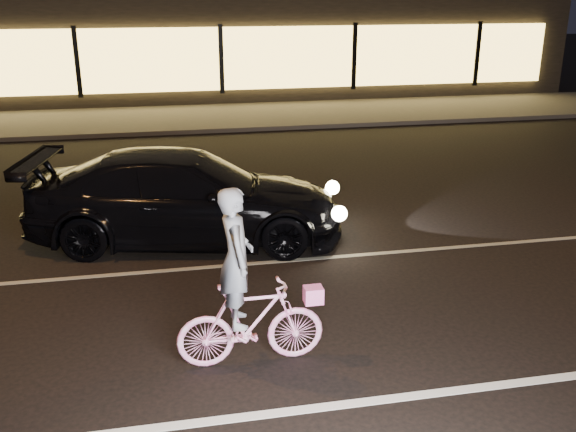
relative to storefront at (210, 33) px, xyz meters
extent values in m
plane|color=black|center=(0.00, -18.97, -2.15)|extent=(90.00, 90.00, 0.00)
cube|color=silver|center=(0.00, -20.47, -2.14)|extent=(60.00, 0.12, 0.01)
cube|color=gray|center=(0.00, -16.97, -2.14)|extent=(60.00, 0.10, 0.01)
cube|color=#383533|center=(0.00, -5.97, -2.09)|extent=(30.00, 4.00, 0.12)
cube|color=black|center=(0.00, 0.03, -0.15)|extent=(25.00, 8.00, 4.00)
cube|color=#EDBE53|center=(0.00, -4.07, -0.55)|extent=(23.00, 0.15, 2.00)
cube|color=black|center=(-4.50, -4.15, -0.55)|extent=(0.15, 0.08, 2.20)
cube|color=black|center=(0.00, -4.15, -0.55)|extent=(0.15, 0.08, 2.20)
cube|color=black|center=(4.50, -4.15, -0.55)|extent=(0.15, 0.08, 2.20)
cube|color=black|center=(9.00, -4.15, -0.55)|extent=(0.15, 0.08, 2.20)
imported|color=#FF41AF|center=(-1.27, -19.54, -1.68)|extent=(1.57, 0.44, 0.94)
imported|color=silver|center=(-1.40, -19.54, -0.91)|extent=(0.36, 0.54, 1.48)
cube|color=#FF53B6|center=(-0.59, -19.54, -1.41)|extent=(0.20, 0.16, 0.18)
imported|color=black|center=(-1.74, -15.79, -1.44)|extent=(5.17, 2.85, 1.42)
sphere|color=#FFF2BF|center=(0.68, -15.58, -1.50)|extent=(0.24, 0.24, 0.24)
sphere|color=#FFF2BF|center=(0.45, -16.86, -1.50)|extent=(0.24, 0.24, 0.24)
camera|label=1|loc=(-2.06, -25.48, 1.67)|focal=40.00mm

